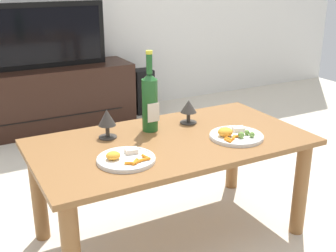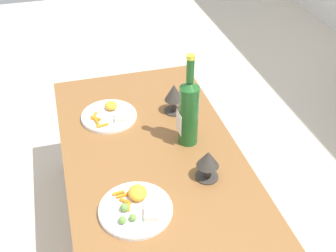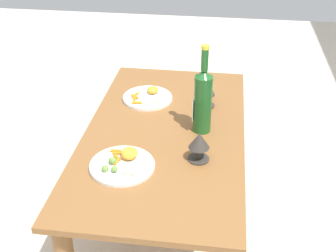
% 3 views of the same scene
% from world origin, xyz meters
% --- Properties ---
extents(ground_plane, '(6.40, 6.40, 0.00)m').
position_xyz_m(ground_plane, '(0.00, 0.00, 0.00)').
color(ground_plane, beige).
extents(dining_table, '(1.27, 0.68, 0.51)m').
position_xyz_m(dining_table, '(0.00, 0.00, 0.42)').
color(dining_table, brown).
rests_on(dining_table, ground_plane).
extents(tv_stand, '(1.34, 0.42, 0.51)m').
position_xyz_m(tv_stand, '(-0.12, 1.83, 0.25)').
color(tv_stand, black).
rests_on(tv_stand, ground_plane).
extents(tv_screen, '(0.96, 0.05, 0.50)m').
position_xyz_m(tv_screen, '(-0.12, 1.83, 0.76)').
color(tv_screen, black).
rests_on(tv_screen, tv_stand).
extents(floor_speaker, '(0.17, 0.17, 0.40)m').
position_xyz_m(floor_speaker, '(0.71, 1.85, 0.20)').
color(floor_speaker, black).
rests_on(floor_speaker, ground_plane).
extents(wine_bottle, '(0.08, 0.08, 0.39)m').
position_xyz_m(wine_bottle, '(-0.03, 0.16, 0.66)').
color(wine_bottle, '#1E5923').
rests_on(wine_bottle, dining_table).
extents(goblet_left, '(0.08, 0.08, 0.14)m').
position_xyz_m(goblet_left, '(-0.25, 0.16, 0.60)').
color(goblet_left, '#38332D').
rests_on(goblet_left, dining_table).
extents(goblet_right, '(0.08, 0.08, 0.12)m').
position_xyz_m(goblet_right, '(0.19, 0.16, 0.59)').
color(goblet_right, '#38332D').
rests_on(goblet_right, dining_table).
extents(dinner_plate_left, '(0.24, 0.24, 0.04)m').
position_xyz_m(dinner_plate_left, '(-0.28, -0.12, 0.52)').
color(dinner_plate_left, white).
rests_on(dinner_plate_left, dining_table).
extents(dinner_plate_right, '(0.25, 0.25, 0.05)m').
position_xyz_m(dinner_plate_right, '(0.27, -0.12, 0.52)').
color(dinner_plate_right, white).
rests_on(dinner_plate_right, dining_table).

